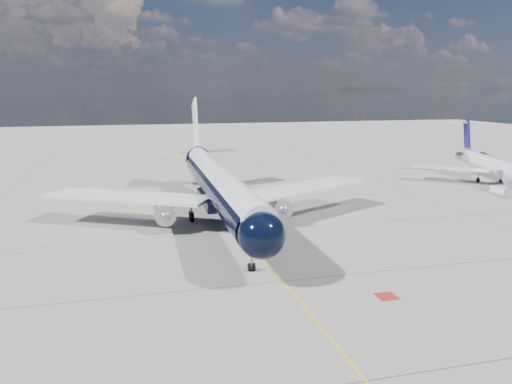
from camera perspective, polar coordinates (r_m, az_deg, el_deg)
ground at (r=74.92m, az=-5.06°, el=-0.45°), size 320.00×320.00×0.00m
taxiway_centerline at (r=70.11m, az=-4.38°, el=-1.28°), size 0.16×160.00×0.01m
red_marking at (r=40.51m, az=14.70°, el=-11.46°), size 1.60×1.60×0.01m
main_airliner at (r=60.46m, az=-4.39°, el=0.98°), size 41.15×50.01×14.46m
regional_jet at (r=94.88m, az=25.06°, el=3.00°), size 24.89×29.22×10.09m
boarding_stair at (r=85.72m, az=26.51°, el=0.34°), size 2.78×3.37×3.51m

